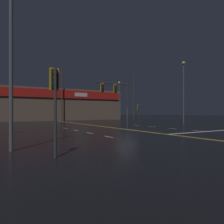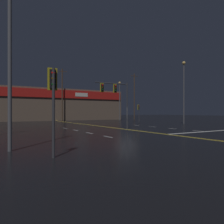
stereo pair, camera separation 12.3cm
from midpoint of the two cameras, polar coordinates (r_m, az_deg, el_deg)
ground_plane at (r=25.15m, az=3.95°, el=-4.56°), size 200.00×200.00×0.00m
road_markings at (r=24.75m, az=7.94°, el=-4.63°), size 16.27×60.00×0.01m
traffic_signal_median at (r=24.90m, az=0.85°, el=5.01°), size 4.26×0.36×5.48m
traffic_signal_corner_northeast at (r=41.49m, az=7.10°, el=0.68°), size 0.42×0.36×3.39m
traffic_signal_corner_southwest at (r=10.00m, az=-14.85°, el=5.21°), size 0.42×0.36×3.96m
streetlight_near_right at (r=53.15m, az=2.07°, el=4.31°), size 0.56×0.56×9.37m
streetlight_far_left at (r=13.28m, az=-24.89°, el=22.76°), size 0.56×0.56×11.49m
streetlight_far_median at (r=39.07m, az=18.35°, el=6.82°), size 0.56×0.56×10.56m
building_backdrop at (r=55.97m, az=-15.79°, el=1.80°), size 35.26×10.23×7.47m
utility_pole_row at (r=51.04m, az=-11.74°, el=4.34°), size 45.51×0.26×12.44m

